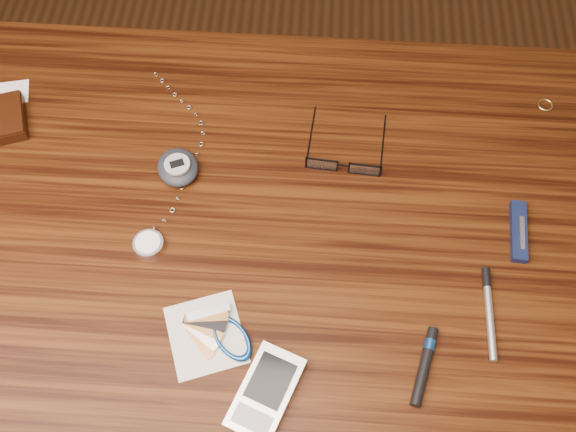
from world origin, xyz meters
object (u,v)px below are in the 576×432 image
notepad_keys (218,335)px  silver_pen (489,306)px  pocket_watch (151,235)px  pocket_knife (519,231)px  desk (255,252)px  pedometer (178,167)px  eyeglasses (344,164)px  pda_phone (266,393)px

notepad_keys → silver_pen: bearing=10.1°
pocket_watch → pocket_knife: (0.50, 0.04, 0.00)m
pocket_watch → silver_pen: (0.45, -0.07, -0.00)m
pocket_watch → notepad_keys: 0.17m
pocket_knife → desk: bearing=-179.7°
pocket_watch → pedometer: (0.02, 0.11, 0.01)m
eyeglasses → silver_pen: size_ratio=0.97×
pocket_knife → silver_pen: (-0.05, -0.11, -0.00)m
notepad_keys → silver_pen: (0.34, 0.06, 0.00)m
eyeglasses → desk: bearing=-143.1°
desk → pocket_watch: pocket_watch is taller
pocket_watch → pedometer: bearing=79.1°
notepad_keys → pedometer: bearing=109.7°
desk → pocket_watch: bearing=-164.3°
eyeglasses → pda_phone: bearing=-104.3°
pda_phone → pedometer: size_ratio=1.46×
desk → notepad_keys: notepad_keys is taller
pda_phone → pedometer: pedometer is taller
pocket_watch → pocket_knife: size_ratio=3.47×
pda_phone → silver_pen: size_ratio=1.00×
pocket_knife → notepad_keys: bearing=-156.3°
pda_phone → pocket_watch: bearing=130.6°
notepad_keys → silver_pen: notepad_keys is taller
pda_phone → notepad_keys: size_ratio=0.94×
pedometer → notepad_keys: pedometer is taller
pedometer → silver_pen: pedometer is taller
notepad_keys → pda_phone: bearing=-46.4°
desk → silver_pen: size_ratio=8.04×
pocket_knife → pocket_watch: bearing=-175.5°
eyeglasses → pocket_watch: (-0.26, -0.13, -0.01)m
desk → pocket_watch: (-0.13, -0.04, 0.11)m
eyeglasses → notepad_keys: bearing=-119.7°
pedometer → notepad_keys: bearing=-70.3°
desk → notepad_keys: bearing=-98.5°
eyeglasses → notepad_keys: (-0.15, -0.26, -0.01)m
desk → pocket_watch: size_ratio=3.10×
pda_phone → notepad_keys: 0.10m
silver_pen → pocket_knife: bearing=65.9°
pedometer → notepad_keys: 0.26m
eyeglasses → pocket_knife: (0.24, -0.09, -0.00)m
eyeglasses → pocket_watch: bearing=-153.0°
eyeglasses → silver_pen: bearing=-46.8°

